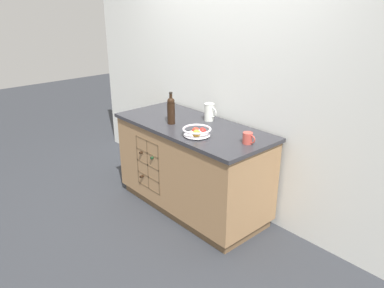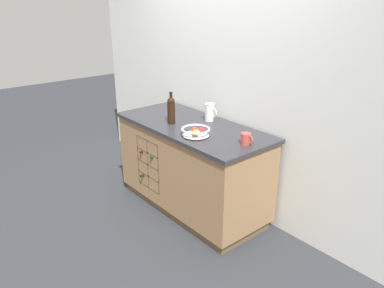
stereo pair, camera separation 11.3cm
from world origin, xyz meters
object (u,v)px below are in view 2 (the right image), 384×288
at_px(white_pitcher, 210,112).
at_px(ceramic_mug, 246,139).
at_px(fruit_bowl, 196,131).
at_px(standing_wine_bottle, 171,110).

height_order(white_pitcher, ceramic_mug, white_pitcher).
bearing_deg(fruit_bowl, white_pitcher, 122.13).
height_order(fruit_bowl, standing_wine_bottle, standing_wine_bottle).
relative_size(ceramic_mug, standing_wine_bottle, 0.40).
bearing_deg(standing_wine_bottle, white_pitcher, 62.35).
distance_m(fruit_bowl, standing_wine_bottle, 0.44).
height_order(ceramic_mug, standing_wine_bottle, standing_wine_bottle).
bearing_deg(ceramic_mug, standing_wine_bottle, -170.16).
xyz_separation_m(fruit_bowl, standing_wine_bottle, (-0.43, 0.05, 0.09)).
height_order(fruit_bowl, ceramic_mug, ceramic_mug).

